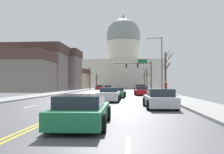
{
  "coord_description": "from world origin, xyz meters",
  "views": [
    {
      "loc": [
        3.6,
        -35.58,
        1.59
      ],
      "look_at": [
        -1.16,
        23.53,
        3.28
      ],
      "focal_mm": 39.0,
      "sensor_mm": 36.0,
      "label": 1
    }
  ],
  "objects_px": {
    "street_lamp_right": "(160,60)",
    "sedan_near_02": "(142,91)",
    "sedan_near_05": "(160,99)",
    "sedan_near_01": "(141,90)",
    "sedan_near_03": "(117,93)",
    "sedan_oncoming_00": "(108,88)",
    "pickup_truck_near_00": "(140,89)",
    "sedan_oncoming_01": "(100,88)",
    "bicycle_parked": "(163,93)",
    "signal_gantry": "(140,68)",
    "sedan_near_04": "(110,95)",
    "pedestrian_00": "(166,88)",
    "sedan_near_06": "(82,111)"
  },
  "relations": [
    {
      "from": "sedan_near_02",
      "to": "sedan_oncoming_00",
      "type": "bearing_deg",
      "value": 106.93
    },
    {
      "from": "sedan_near_02",
      "to": "pedestrian_00",
      "type": "distance_m",
      "value": 4.05
    },
    {
      "from": "street_lamp_right",
      "to": "pickup_truck_near_00",
      "type": "xyz_separation_m",
      "value": [
        -2.63,
        9.22,
        -4.51
      ]
    },
    {
      "from": "sedan_near_01",
      "to": "sedan_near_03",
      "type": "distance_m",
      "value": 12.32
    },
    {
      "from": "sedan_oncoming_01",
      "to": "signal_gantry",
      "type": "bearing_deg",
      "value": -55.96
    },
    {
      "from": "street_lamp_right",
      "to": "sedan_near_02",
      "type": "bearing_deg",
      "value": -136.78
    },
    {
      "from": "street_lamp_right",
      "to": "sedan_oncoming_00",
      "type": "bearing_deg",
      "value": 116.11
    },
    {
      "from": "sedan_near_02",
      "to": "sedan_near_05",
      "type": "relative_size",
      "value": 1.03
    },
    {
      "from": "sedan_near_06",
      "to": "sedan_near_03",
      "type": "bearing_deg",
      "value": 89.57
    },
    {
      "from": "sedan_near_01",
      "to": "sedan_oncoming_01",
      "type": "bearing_deg",
      "value": 112.06
    },
    {
      "from": "sedan_near_02",
      "to": "sedan_near_06",
      "type": "xyz_separation_m",
      "value": [
        -3.29,
        -25.38,
        -0.01
      ]
    },
    {
      "from": "pickup_truck_near_00",
      "to": "sedan_near_03",
      "type": "distance_m",
      "value": 18.03
    },
    {
      "from": "sedan_oncoming_00",
      "to": "sedan_near_04",
      "type": "bearing_deg",
      "value": -84.26
    },
    {
      "from": "sedan_near_02",
      "to": "sedan_oncoming_01",
      "type": "height_order",
      "value": "sedan_oncoming_01"
    },
    {
      "from": "sedan_near_06",
      "to": "sedan_oncoming_01",
      "type": "bearing_deg",
      "value": 96.78
    },
    {
      "from": "bicycle_parked",
      "to": "sedan_oncoming_01",
      "type": "bearing_deg",
      "value": 110.33
    },
    {
      "from": "sedan_near_04",
      "to": "sedan_oncoming_01",
      "type": "distance_m",
      "value": 43.82
    },
    {
      "from": "signal_gantry",
      "to": "pickup_truck_near_00",
      "type": "height_order",
      "value": "signal_gantry"
    },
    {
      "from": "street_lamp_right",
      "to": "sedan_near_06",
      "type": "relative_size",
      "value": 1.9
    },
    {
      "from": "pickup_truck_near_00",
      "to": "street_lamp_right",
      "type": "bearing_deg",
      "value": -74.08
    },
    {
      "from": "sedan_near_04",
      "to": "sedan_oncoming_00",
      "type": "xyz_separation_m",
      "value": [
        -3.53,
        35.14,
        0.01
      ]
    },
    {
      "from": "sedan_near_03",
      "to": "bicycle_parked",
      "type": "relative_size",
      "value": 2.48
    },
    {
      "from": "sedan_near_06",
      "to": "bicycle_parked",
      "type": "bearing_deg",
      "value": 75.13
    },
    {
      "from": "sedan_near_04",
      "to": "pedestrian_00",
      "type": "relative_size",
      "value": 2.49
    },
    {
      "from": "street_lamp_right",
      "to": "sedan_near_02",
      "type": "distance_m",
      "value": 6.09
    },
    {
      "from": "street_lamp_right",
      "to": "pickup_truck_near_00",
      "type": "distance_m",
      "value": 10.59
    },
    {
      "from": "sedan_near_04",
      "to": "street_lamp_right",
      "type": "bearing_deg",
      "value": 67.17
    },
    {
      "from": "sedan_near_02",
      "to": "bicycle_parked",
      "type": "xyz_separation_m",
      "value": [
        2.64,
        -3.07,
        -0.09
      ]
    },
    {
      "from": "sedan_near_01",
      "to": "sedan_near_05",
      "type": "bearing_deg",
      "value": -89.19
    },
    {
      "from": "sedan_near_03",
      "to": "sedan_near_05",
      "type": "bearing_deg",
      "value": -74.08
    },
    {
      "from": "sedan_near_02",
      "to": "street_lamp_right",
      "type": "bearing_deg",
      "value": 43.22
    },
    {
      "from": "sedan_near_03",
      "to": "sedan_near_04",
      "type": "height_order",
      "value": "sedan_near_04"
    },
    {
      "from": "sedan_oncoming_01",
      "to": "bicycle_parked",
      "type": "relative_size",
      "value": 2.65
    },
    {
      "from": "sedan_near_01",
      "to": "sedan_oncoming_01",
      "type": "relative_size",
      "value": 1.01
    },
    {
      "from": "street_lamp_right",
      "to": "sedan_near_05",
      "type": "xyz_separation_m",
      "value": [
        -2.46,
        -21.04,
        -4.6
      ]
    },
    {
      "from": "sedan_near_05",
      "to": "street_lamp_right",
      "type": "bearing_deg",
      "value": 83.32
    },
    {
      "from": "signal_gantry",
      "to": "bicycle_parked",
      "type": "height_order",
      "value": "signal_gantry"
    },
    {
      "from": "sedan_near_04",
      "to": "pedestrian_00",
      "type": "distance_m",
      "value": 11.62
    },
    {
      "from": "signal_gantry",
      "to": "sedan_oncoming_00",
      "type": "relative_size",
      "value": 1.74
    },
    {
      "from": "sedan_near_05",
      "to": "sedan_oncoming_01",
      "type": "height_order",
      "value": "sedan_oncoming_01"
    },
    {
      "from": "street_lamp_right",
      "to": "sedan_oncoming_01",
      "type": "distance_m",
      "value": 31.43
    },
    {
      "from": "sedan_near_02",
      "to": "sedan_oncoming_00",
      "type": "height_order",
      "value": "sedan_oncoming_00"
    },
    {
      "from": "street_lamp_right",
      "to": "pickup_truck_near_00",
      "type": "bearing_deg",
      "value": 105.92
    },
    {
      "from": "sedan_near_06",
      "to": "street_lamp_right",
      "type": "bearing_deg",
      "value": 77.58
    },
    {
      "from": "pickup_truck_near_00",
      "to": "sedan_near_05",
      "type": "bearing_deg",
      "value": -89.69
    },
    {
      "from": "sedan_oncoming_01",
      "to": "sedan_oncoming_00",
      "type": "bearing_deg",
      "value": -69.65
    },
    {
      "from": "signal_gantry",
      "to": "street_lamp_right",
      "type": "height_order",
      "value": "street_lamp_right"
    },
    {
      "from": "sedan_near_04",
      "to": "sedan_near_06",
      "type": "distance_m",
      "value": 13.09
    },
    {
      "from": "signal_gantry",
      "to": "sedan_near_01",
      "type": "bearing_deg",
      "value": -91.51
    },
    {
      "from": "sedan_near_05",
      "to": "sedan_near_02",
      "type": "bearing_deg",
      "value": 91.38
    }
  ]
}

